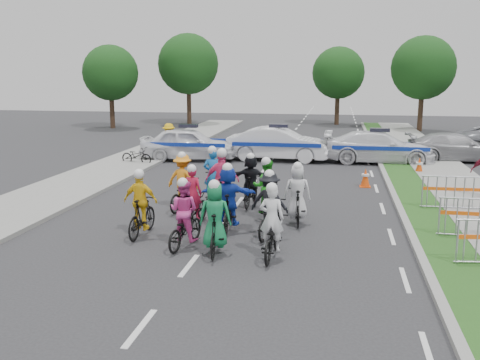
% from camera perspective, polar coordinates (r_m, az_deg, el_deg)
% --- Properties ---
extents(ground, '(90.00, 90.00, 0.00)m').
position_cam_1_polar(ground, '(12.01, -5.45, -9.09)').
color(ground, '#28282B').
rests_on(ground, ground).
extents(curb_right, '(0.20, 60.00, 0.12)m').
position_cam_1_polar(curb_right, '(16.46, 16.97, -3.66)').
color(curb_right, gray).
rests_on(curb_right, ground).
extents(grass_strip, '(1.20, 60.00, 0.11)m').
position_cam_1_polar(grass_strip, '(16.56, 19.37, -3.74)').
color(grass_strip, '#1F4717').
rests_on(grass_strip, ground).
extents(sidewalk_left, '(3.00, 60.00, 0.13)m').
position_cam_1_polar(sidewalk_left, '(18.97, -20.43, -1.92)').
color(sidewalk_left, gray).
rests_on(sidewalk_left, ground).
extents(rider_0, '(0.69, 1.78, 1.78)m').
position_cam_1_polar(rider_0, '(12.31, 3.41, -5.64)').
color(rider_0, black).
rests_on(rider_0, ground).
extents(rider_1, '(0.80, 1.75, 1.79)m').
position_cam_1_polar(rider_1, '(12.53, -2.65, -4.79)').
color(rider_1, black).
rests_on(rider_1, ground).
extents(rider_2, '(0.89, 1.78, 1.74)m').
position_cam_1_polar(rider_2, '(13.09, -5.95, -4.37)').
color(rider_2, black).
rests_on(rider_2, ground).
extents(rider_3, '(0.92, 1.73, 1.80)m').
position_cam_1_polar(rider_3, '(14.08, -10.47, -3.19)').
color(rider_3, black).
rests_on(rider_3, ground).
extents(rider_4, '(1.07, 1.83, 1.78)m').
position_cam_1_polar(rider_4, '(13.85, 3.15, -3.25)').
color(rider_4, black).
rests_on(rider_4, ground).
extents(rider_5, '(1.52, 1.82, 1.87)m').
position_cam_1_polar(rider_5, '(14.30, -1.27, -2.39)').
color(rider_5, black).
rests_on(rider_5, ground).
extents(rider_6, '(0.85, 1.77, 1.73)m').
position_cam_1_polar(rider_6, '(14.97, -5.01, -2.64)').
color(rider_6, black).
rests_on(rider_6, ground).
extents(rider_7, '(0.80, 1.74, 1.78)m').
position_cam_1_polar(rider_7, '(15.07, 6.12, -2.09)').
color(rider_7, black).
rests_on(rider_7, ground).
extents(rider_8, '(0.82, 1.85, 1.84)m').
position_cam_1_polar(rider_8, '(15.51, 2.80, -1.70)').
color(rider_8, black).
rests_on(rider_8, ground).
extents(rider_9, '(1.03, 1.94, 2.02)m').
position_cam_1_polar(rider_9, '(16.01, -1.87, -0.96)').
color(rider_9, black).
rests_on(rider_9, ground).
extents(rider_10, '(1.10, 1.88, 1.83)m').
position_cam_1_polar(rider_10, '(16.64, -6.08, -0.75)').
color(rider_10, black).
rests_on(rider_10, ground).
extents(rider_11, '(1.41, 1.68, 1.73)m').
position_cam_1_polar(rider_11, '(16.95, 1.17, -0.38)').
color(rider_11, black).
rests_on(rider_11, ground).
extents(rider_12, '(0.83, 1.94, 1.93)m').
position_cam_1_polar(rider_12, '(17.17, -2.88, -0.58)').
color(rider_12, black).
rests_on(rider_12, ground).
extents(police_car_0, '(4.87, 2.45, 1.59)m').
position_cam_1_polar(police_car_0, '(26.17, -5.48, 3.86)').
color(police_car_0, white).
rests_on(police_car_0, ground).
extents(police_car_1, '(4.93, 1.88, 1.61)m').
position_cam_1_polar(police_car_1, '(26.02, 4.10, 3.86)').
color(police_car_1, white).
rests_on(police_car_1, ground).
extents(police_car_2, '(5.14, 2.14, 1.48)m').
position_cam_1_polar(police_car_2, '(26.08, 14.60, 3.40)').
color(police_car_2, white).
rests_on(police_car_2, ground).
extents(civilian_sedan, '(4.74, 2.14, 1.35)m').
position_cam_1_polar(civilian_sedan, '(27.75, 22.07, 3.26)').
color(civilian_sedan, '#A5A5AA').
rests_on(civilian_sedan, ground).
extents(marshal_hiviz, '(1.19, 0.76, 1.75)m').
position_cam_1_polar(marshal_hiviz, '(26.76, -7.57, 4.15)').
color(marshal_hiviz, '#DAA30B').
rests_on(marshal_hiviz, ground).
extents(barrier_1, '(2.01, 0.55, 1.12)m').
position_cam_1_polar(barrier_1, '(14.71, 24.15, -3.93)').
color(barrier_1, '#A5A8AD').
rests_on(barrier_1, ground).
extents(barrier_2, '(2.01, 0.55, 1.12)m').
position_cam_1_polar(barrier_2, '(17.53, 21.91, -1.41)').
color(barrier_2, '#A5A8AD').
rests_on(barrier_2, ground).
extents(cone_0, '(0.40, 0.40, 0.70)m').
position_cam_1_polar(cone_0, '(20.46, 13.23, 0.22)').
color(cone_0, '#F24C0C').
rests_on(cone_0, ground).
extents(cone_1, '(0.40, 0.40, 0.70)m').
position_cam_1_polar(cone_1, '(23.69, 18.58, 1.42)').
color(cone_1, '#F24C0C').
rests_on(cone_1, ground).
extents(parked_bike, '(1.63, 0.83, 0.82)m').
position_cam_1_polar(parked_bike, '(25.30, -10.98, 2.56)').
color(parked_bike, black).
rests_on(parked_bike, ground).
extents(tree_0, '(4.20, 4.20, 6.30)m').
position_cam_1_polar(tree_0, '(42.42, -13.66, 11.04)').
color(tree_0, '#382619').
rests_on(tree_0, ground).
extents(tree_1, '(4.55, 4.55, 6.82)m').
position_cam_1_polar(tree_1, '(41.23, 18.97, 11.24)').
color(tree_1, '#382619').
rests_on(tree_1, ground).
extents(tree_3, '(4.90, 4.90, 7.35)m').
position_cam_1_polar(tree_3, '(44.50, -5.54, 12.21)').
color(tree_3, '#382619').
rests_on(tree_3, ground).
extents(tree_4, '(4.20, 4.20, 6.30)m').
position_cam_1_polar(tree_4, '(44.81, 10.44, 11.17)').
color(tree_4, '#382619').
rests_on(tree_4, ground).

